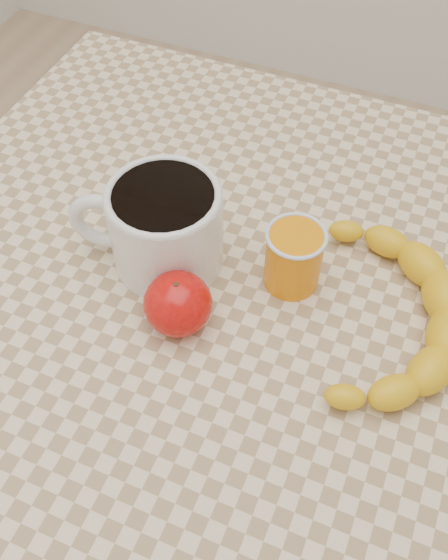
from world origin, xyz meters
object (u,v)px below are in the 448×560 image
at_px(apple, 178,304).
at_px(orange_juice_glass, 294,257).
at_px(table, 224,334).
at_px(banana, 389,313).
at_px(coffee_mug, 163,224).

bearing_deg(apple, orange_juice_glass, 47.33).
xyz_separation_m(table, orange_juice_glass, (0.06, 0.04, 0.12)).
bearing_deg(banana, table, -177.63).
bearing_deg(orange_juice_glass, coffee_mug, -170.11).
distance_m(table, banana, 0.20).
bearing_deg(banana, orange_juice_glass, 164.62).
bearing_deg(banana, apple, -164.05).
xyz_separation_m(apple, banana, (0.20, 0.08, -0.01)).
xyz_separation_m(table, banana, (0.17, 0.02, 0.11)).
relative_size(table, apple, 8.85).
xyz_separation_m(table, apple, (-0.03, -0.05, 0.12)).
relative_size(table, banana, 2.68).
relative_size(coffee_mug, banana, 0.61).
xyz_separation_m(table, coffee_mug, (-0.08, 0.02, 0.14)).
distance_m(orange_juice_glass, banana, 0.11).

